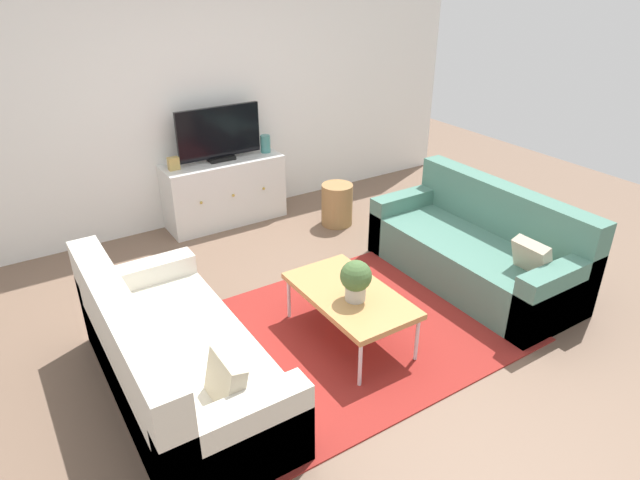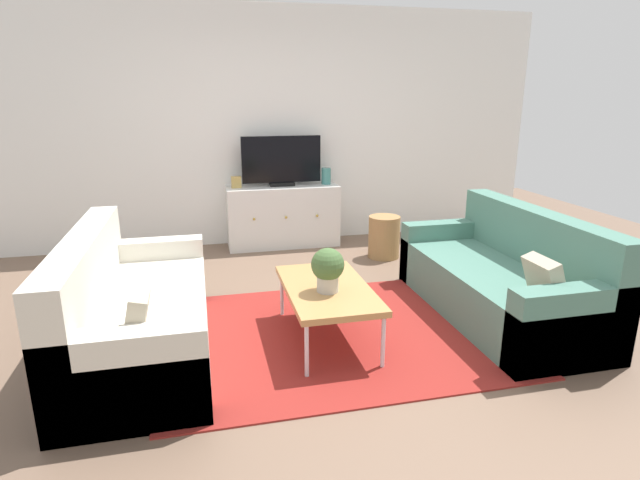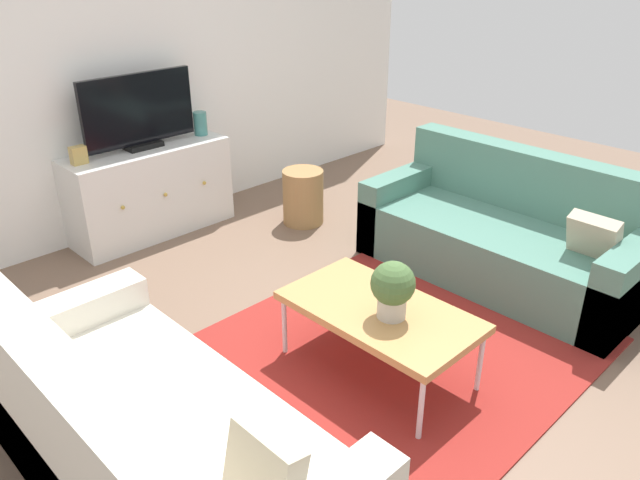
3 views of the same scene
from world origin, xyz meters
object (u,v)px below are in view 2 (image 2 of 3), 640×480
couch_left_side (128,316)px  potted_plant (328,268)px  couch_right_side (506,281)px  flat_screen_tv (281,161)px  mantel_clock (236,182)px  wicker_basket (384,237)px  tv_console (283,216)px  glass_vase (326,176)px  coffee_table (327,290)px

couch_left_side → potted_plant: couch_left_side is taller
couch_right_side → flat_screen_tv: flat_screen_tv is taller
potted_plant → mantel_clock: mantel_clock is taller
couch_left_side → wicker_basket: bearing=34.0°
tv_console → wicker_basket: (1.00, -0.72, -0.13)m
glass_vase → couch_left_side: bearing=-129.8°
couch_left_side → glass_vase: glass_vase is taller
couch_right_side → mantel_clock: bearing=129.4°
couch_right_side → coffee_table: size_ratio=1.84×
potted_plant → wicker_basket: potted_plant is taller
couch_left_side → tv_console: 2.79m
potted_plant → glass_vase: bearing=76.2°
tv_console → glass_vase: (0.52, 0.00, 0.45)m
couch_right_side → flat_screen_tv: 2.88m
couch_left_side → wicker_basket: size_ratio=4.18×
potted_plant → tv_console: size_ratio=0.24×
coffee_table → wicker_basket: (1.09, 1.76, -0.15)m
potted_plant → tv_console: bearing=87.6°
flat_screen_tv → wicker_basket: size_ratio=1.98×
potted_plant → flat_screen_tv: flat_screen_tv is taller
tv_console → mantel_clock: (-0.52, 0.00, 0.42)m
potted_plant → tv_console: 2.58m
couch_right_side → mantel_clock: (-1.95, 2.37, 0.49)m
coffee_table → mantel_clock: bearing=100.0°
couch_right_side → glass_vase: size_ratio=10.08×
coffee_table → wicker_basket: wicker_basket is taller
couch_right_side → potted_plant: 1.57m
coffee_table → glass_vase: size_ratio=5.50×
tv_console → wicker_basket: size_ratio=2.80×
couch_right_side → coffee_table: 1.52m
mantel_clock → tv_console: bearing=-0.0°
mantel_clock → wicker_basket: mantel_clock is taller
tv_console → mantel_clock: mantel_clock is taller
couch_left_side → coffee_table: couch_left_side is taller
flat_screen_tv → wicker_basket: bearing=-36.5°
glass_vase → wicker_basket: size_ratio=0.41×
couch_right_side → glass_vase: glass_vase is taller
couch_right_side → glass_vase: (-0.90, 2.37, 0.52)m
couch_right_side → tv_console: 2.77m
couch_left_side → mantel_clock: 2.60m
tv_console → wicker_basket: tv_console is taller
couch_left_side → mantel_clock: couch_left_side is taller
potted_plant → coffee_table: bearing=77.6°
mantel_clock → wicker_basket: size_ratio=0.28×
couch_left_side → glass_vase: bearing=50.2°
couch_right_side → mantel_clock: couch_right_side is taller
coffee_table → potted_plant: (-0.02, -0.09, 0.20)m
coffee_table → wicker_basket: 2.07m
wicker_basket → glass_vase: bearing=123.4°
coffee_table → glass_vase: bearing=76.1°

